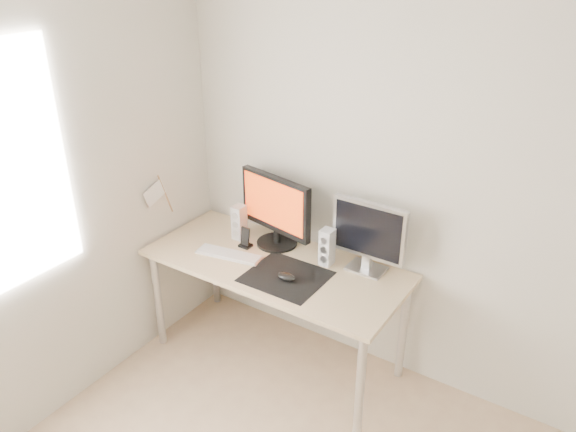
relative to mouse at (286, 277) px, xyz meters
The scene contains 11 objects.
wall_back 1.04m from the mouse, 32.95° to the left, with size 3.50×3.50×0.00m, color beige.
mousepad 0.04m from the mouse, 123.69° to the left, with size 0.45×0.40×0.00m, color black.
mouse is the anchor object (origin of this frame).
desk 0.23m from the mouse, 142.24° to the left, with size 1.60×0.70×0.73m.
main_monitor 0.48m from the mouse, 131.99° to the left, with size 0.55×0.31×0.47m.
second_monitor 0.53m from the mouse, 46.63° to the left, with size 0.45×0.16×0.43m.
speaker_left 0.60m from the mouse, 154.14° to the left, with size 0.07×0.09×0.23m.
speaker_right 0.32m from the mouse, 70.05° to the left, with size 0.07×0.09×0.23m.
keyboard 0.45m from the mouse, behind, with size 0.43×0.19×0.02m.
phone_dock 0.47m from the mouse, 156.63° to the left, with size 0.07×0.06×0.13m.
pennant 1.00m from the mouse, behind, with size 0.01×0.23×0.29m.
Camera 1 is at (0.73, -1.01, 2.48)m, focal length 35.00 mm.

